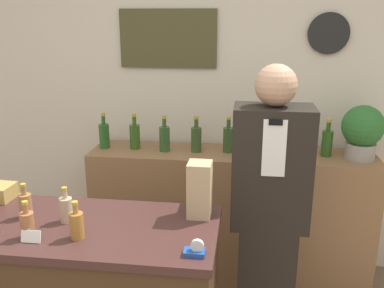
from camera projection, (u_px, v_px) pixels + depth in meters
back_wall at (205, 96)px, 3.27m from camera, size 5.20×0.09×2.70m
back_shelf at (230, 215)px, 3.23m from camera, size 2.06×0.42×0.99m
shopkeeper at (269, 215)px, 2.44m from camera, size 0.43×0.27×1.71m
potted_plant at (363, 130)px, 2.91m from camera, size 0.28×0.28×0.38m
paper_bag at (200, 190)px, 2.12m from camera, size 0.12×0.12×0.28m
tape_dispenser at (195, 250)px, 1.79m from camera, size 0.09×0.06×0.07m
price_card_right at (31, 237)px, 1.89m from camera, size 0.09×0.02×0.06m
gift_box at (0, 192)px, 2.34m from camera, size 0.15×0.15×0.08m
counter_bottle_2 at (25, 205)px, 2.12m from camera, size 0.06×0.06×0.18m
counter_bottle_3 at (27, 224)px, 1.92m from camera, size 0.06×0.06×0.18m
counter_bottle_4 at (66, 209)px, 2.07m from camera, size 0.06×0.06×0.18m
counter_bottle_5 at (77, 225)px, 1.92m from camera, size 0.06×0.06×0.18m
shelf_bottle_0 at (104, 135)px, 3.18m from camera, size 0.08×0.08×0.27m
shelf_bottle_1 at (135, 136)px, 3.16m from camera, size 0.08×0.08×0.27m
shelf_bottle_2 at (165, 138)px, 3.10m from camera, size 0.08×0.08×0.27m
shelf_bottle_3 at (196, 138)px, 3.09m from camera, size 0.08×0.08×0.27m
shelf_bottle_4 at (228, 139)px, 3.08m from camera, size 0.08×0.08×0.27m
shelf_bottle_5 at (261, 141)px, 3.03m from camera, size 0.08×0.08×0.27m
shelf_bottle_6 at (294, 142)px, 3.00m from camera, size 0.08×0.08×0.27m
shelf_bottle_7 at (327, 142)px, 3.00m from camera, size 0.08×0.08×0.27m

